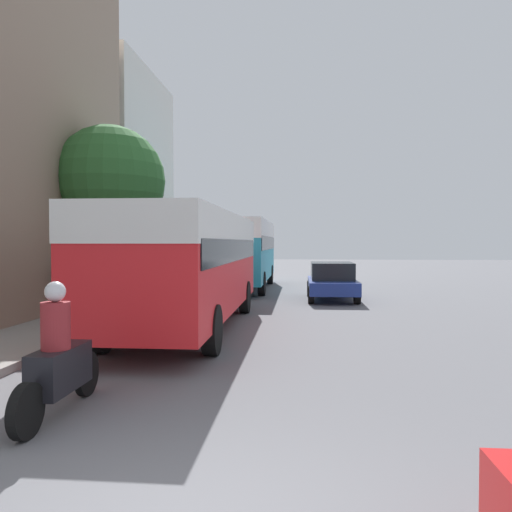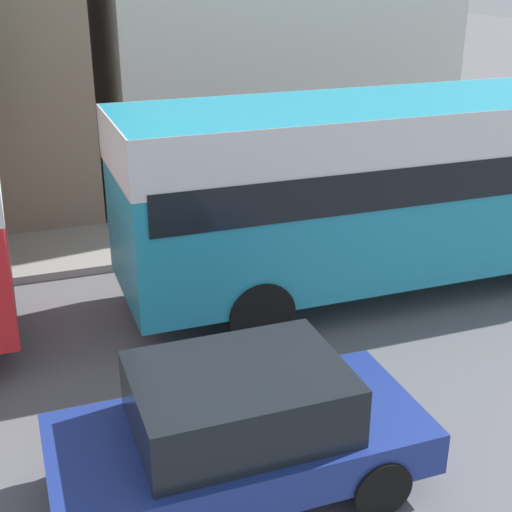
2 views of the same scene
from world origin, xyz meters
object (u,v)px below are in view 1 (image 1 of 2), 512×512
Objects in this scene: bus_lead at (188,254)px; motorcycle_behind_lead at (58,363)px; car_crossing at (332,280)px; pedestrian_walking_away at (68,286)px; pedestrian_near_curb at (209,262)px; bus_following at (243,245)px.

motorcycle_behind_lead is (-0.23, -6.45, -1.22)m from bus_lead.
motorcycle_behind_lead is at bearing 71.97° from car_crossing.
pedestrian_walking_away is (-3.58, 7.66, 0.28)m from motorcycle_behind_lead.
car_crossing is at bearing 35.05° from pedestrian_walking_away.
motorcycle_behind_lead is at bearing -83.94° from pedestrian_near_curb.
pedestrian_near_curb is at bearing 96.06° from motorcycle_behind_lead.
pedestrian_walking_away reaches higher than car_crossing.
car_crossing is at bearing 71.97° from motorcycle_behind_lead.
bus_lead is at bearing -17.66° from pedestrian_walking_away.
bus_following is 4.10× the size of motorcycle_behind_lead.
bus_following is 5.54× the size of pedestrian_near_curb.
bus_lead is 7.94m from car_crossing.
pedestrian_near_curb is (-6.90, 11.37, 0.24)m from car_crossing.
bus_lead reaches higher than motorcycle_behind_lead.
bus_following is at bearing 89.27° from bus_lead.
car_crossing is (4.29, 13.18, 0.07)m from motorcycle_behind_lead.
pedestrian_near_curb reaches higher than motorcycle_behind_lead.
pedestrian_walking_away is at bearing 35.05° from car_crossing.
pedestrian_near_curb is at bearing 112.22° from bus_following.
pedestrian_near_curb reaches higher than car_crossing.
car_crossing is 9.61m from pedestrian_walking_away.
bus_following is at bearing 88.78° from motorcycle_behind_lead.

